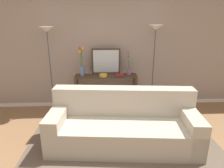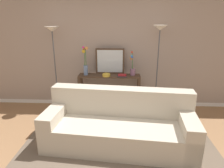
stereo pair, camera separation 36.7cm
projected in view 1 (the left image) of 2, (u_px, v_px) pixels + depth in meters
The scene contains 12 objects.
back_wall at pixel (105, 43), 4.45m from camera, with size 12.00×0.15×2.91m.
area_rug at pixel (124, 148), 3.18m from camera, with size 3.08×2.01×0.01m.
couch at pixel (123, 126), 3.24m from camera, with size 2.38×1.08×0.88m.
console_table at pixel (106, 86), 4.42m from camera, with size 1.33×0.32×0.80m.
floor_lamp_left at pixel (48, 47), 4.01m from camera, with size 0.28×0.28×1.81m.
floor_lamp_right at pixel (155, 45), 4.12m from camera, with size 0.28×0.28×1.84m.
wall_mirror at pixel (106, 61), 4.38m from camera, with size 0.62×0.02×0.56m.
vase_tall_flowers at pixel (82, 63), 4.22m from camera, with size 0.13×0.11×0.62m.
vase_short_flowers at pixel (129, 66), 4.34m from camera, with size 0.13×0.11×0.52m.
fruit_bowl at pixel (103, 75), 4.24m from camera, with size 0.17×0.17×0.06m.
book_stack at pixel (119, 75), 4.26m from camera, with size 0.20×0.15×0.05m.
book_row_under_console at pixel (88, 107), 4.55m from camera, with size 0.26×0.18×0.13m.
Camera 1 is at (-0.10, -2.17, 1.95)m, focal length 32.33 mm.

